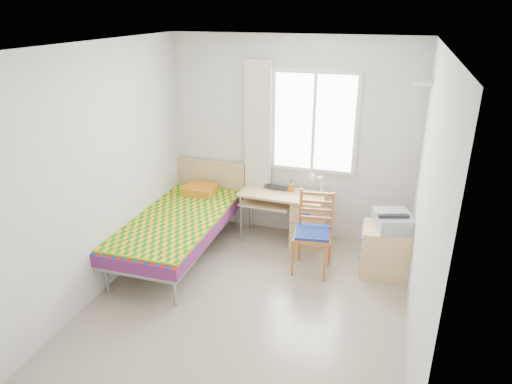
% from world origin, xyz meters
% --- Properties ---
extents(floor, '(3.50, 3.50, 0.00)m').
position_xyz_m(floor, '(0.00, 0.00, 0.00)').
color(floor, '#BCAD93').
rests_on(floor, ground).
extents(ceiling, '(3.50, 3.50, 0.00)m').
position_xyz_m(ceiling, '(0.00, 0.00, 2.60)').
color(ceiling, white).
rests_on(ceiling, wall_back).
extents(wall_back, '(3.20, 0.00, 3.20)m').
position_xyz_m(wall_back, '(0.00, 1.75, 1.30)').
color(wall_back, silver).
rests_on(wall_back, ground).
extents(wall_left, '(0.00, 3.50, 3.50)m').
position_xyz_m(wall_left, '(-1.60, 0.00, 1.30)').
color(wall_left, silver).
rests_on(wall_left, ground).
extents(wall_right, '(0.00, 3.50, 3.50)m').
position_xyz_m(wall_right, '(1.60, 0.00, 1.30)').
color(wall_right, silver).
rests_on(wall_right, ground).
extents(window, '(1.10, 0.04, 1.30)m').
position_xyz_m(window, '(0.30, 1.73, 1.55)').
color(window, white).
rests_on(window, wall_back).
extents(curtain, '(0.35, 0.05, 1.70)m').
position_xyz_m(curtain, '(-0.42, 1.68, 1.45)').
color(curtain, '#EBE5C2').
rests_on(curtain, wall_back).
extents(floating_shelf, '(0.20, 0.32, 0.03)m').
position_xyz_m(floating_shelf, '(1.49, 1.40, 2.15)').
color(floating_shelf, white).
rests_on(floating_shelf, wall_right).
extents(bed, '(1.01, 2.14, 0.92)m').
position_xyz_m(bed, '(-1.11, 0.73, 0.45)').
color(bed, '#919499').
rests_on(bed, floor).
extents(desk, '(1.10, 0.54, 0.68)m').
position_xyz_m(desk, '(0.27, 1.43, 0.37)').
color(desk, tan).
rests_on(desk, floor).
extents(chair, '(0.46, 0.46, 0.96)m').
position_xyz_m(chair, '(0.51, 0.86, 0.53)').
color(chair, '#AD4721').
rests_on(chair, floor).
extents(cabinet, '(0.56, 0.50, 0.58)m').
position_xyz_m(cabinet, '(1.32, 1.01, 0.29)').
color(cabinet, tan).
rests_on(cabinet, floor).
extents(printer, '(0.49, 0.53, 0.19)m').
position_xyz_m(printer, '(1.37, 1.02, 0.67)').
color(printer, '#ADB0B5').
rests_on(printer, cabinet).
extents(laptop, '(0.34, 0.24, 0.03)m').
position_xyz_m(laptop, '(-0.14, 1.52, 0.69)').
color(laptop, black).
rests_on(laptop, desk).
extents(pen_cup, '(0.10, 0.10, 0.10)m').
position_xyz_m(pen_cup, '(0.07, 1.54, 0.72)').
color(pen_cup, orange).
rests_on(pen_cup, desk).
extents(task_lamp, '(0.21, 0.30, 0.35)m').
position_xyz_m(task_lamp, '(0.41, 1.40, 0.89)').
color(task_lamp, white).
rests_on(task_lamp, desk).
extents(book, '(0.17, 0.21, 0.01)m').
position_xyz_m(book, '(-0.23, 1.43, 0.59)').
color(book, gray).
rests_on(book, desk).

